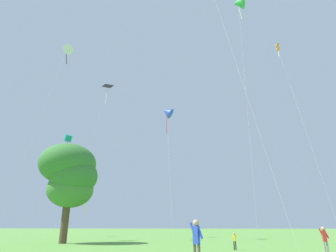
{
  "coord_description": "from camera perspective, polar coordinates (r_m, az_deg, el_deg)",
  "views": [
    {
      "loc": [
        0.1,
        -4.86,
        1.56
      ],
      "look_at": [
        -4.45,
        30.14,
        13.98
      ],
      "focal_mm": 30.49,
      "sensor_mm": 36.0,
      "label": 1
    }
  ],
  "objects": [
    {
      "name": "kite_purple_streamer",
      "position": [
        51.37,
        -16.27,
        -13.4
      ],
      "size": [
        1.97,
        10.23,
        7.73
      ],
      "color": "purple",
      "rests_on": "ground_plane"
    },
    {
      "name": "kite_orange_box",
      "position": [
        48.5,
        21.14,
        14.12
      ],
      "size": [
        0.77,
        9.49,
        28.39
      ],
      "color": "orange",
      "rests_on": "ground_plane"
    },
    {
      "name": "tree_right_cluster",
      "position": [
        31.09,
        -19.0,
        -9.1
      ],
      "size": [
        6.03,
        5.71,
        9.7
      ],
      "color": "brown",
      "rests_on": "ground_plane"
    },
    {
      "name": "person_with_spool",
      "position": [
        12.11,
        5.7,
        -21.54
      ],
      "size": [
        0.57,
        0.32,
        1.81
      ],
      "color": "#665B4C",
      "rests_on": "ground_plane"
    },
    {
      "name": "kite_blue_delta",
      "position": [
        41.04,
        -0.22,
        2.84
      ],
      "size": [
        2.72,
        9.16,
        18.11
      ],
      "color": "blue",
      "rests_on": "ground_plane"
    },
    {
      "name": "kite_green_small",
      "position": [
        41.73,
        13.88,
        22.74
      ],
      "size": [
        2.42,
        6.86,
        30.17
      ],
      "color": "green",
      "rests_on": "ground_plane"
    },
    {
      "name": "person_child_small",
      "position": [
        22.12,
        13.15,
        -21.18
      ],
      "size": [
        0.36,
        0.19,
        1.15
      ],
      "color": "black",
      "rests_on": "ground_plane"
    },
    {
      "name": "kite_teal_box",
      "position": [
        37.42,
        -19.51,
        -3.39
      ],
      "size": [
        1.81,
        4.97,
        12.36
      ],
      "color": "teal",
      "rests_on": "ground_plane"
    },
    {
      "name": "person_near_tree",
      "position": [
        18.93,
        28.82,
        -19.1
      ],
      "size": [
        0.5,
        0.21,
        1.54
      ],
      "color": "gray",
      "rests_on": "ground_plane"
    },
    {
      "name": "kite_white_distant",
      "position": [
        44.82,
        -19.6,
        14.04
      ],
      "size": [
        3.21,
        6.3,
        26.31
      ],
      "color": "white",
      "rests_on": "ground_plane"
    },
    {
      "name": "kite_black_large",
      "position": [
        49.92,
        -12.18,
        6.54
      ],
      "size": [
        2.83,
        6.6,
        25.12
      ],
      "color": "black",
      "rests_on": "ground_plane"
    }
  ]
}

